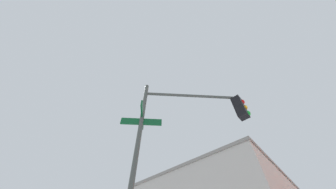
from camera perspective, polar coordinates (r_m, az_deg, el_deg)
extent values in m
cylinder|color=#474C47|center=(3.93, -11.55, -23.22)|extent=(0.12, 0.12, 5.67)
cylinder|color=#474C47|center=(5.50, 7.94, -0.45)|extent=(2.15, 2.18, 0.09)
cube|color=black|center=(5.65, 23.46, -4.12)|extent=(0.28, 0.28, 0.80)
sphere|color=red|center=(5.88, 24.03, -2.45)|extent=(0.18, 0.18, 0.18)
sphere|color=orange|center=(5.71, 24.81, -4.15)|extent=(0.18, 0.18, 0.18)
sphere|color=green|center=(5.56, 25.64, -5.94)|extent=(0.18, 0.18, 0.18)
cube|color=#0F5128|center=(4.61, -9.15, -9.22)|extent=(0.80, 0.81, 0.20)
cube|color=#0F5128|center=(4.75, -8.82, -7.21)|extent=(0.74, 0.73, 0.20)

